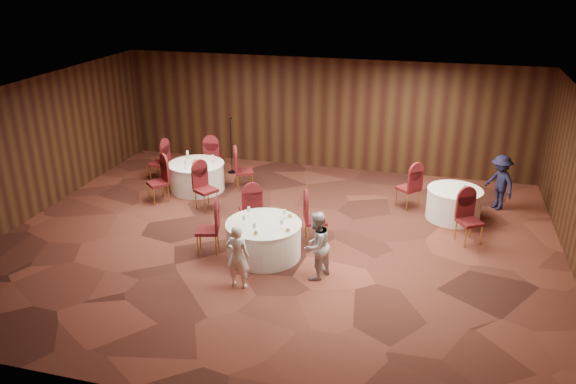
% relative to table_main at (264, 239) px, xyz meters
% --- Properties ---
extents(ground, '(12.00, 12.00, 0.00)m').
position_rel_table_main_xyz_m(ground, '(0.08, 0.69, -0.38)').
color(ground, black).
rests_on(ground, ground).
extents(room_shell, '(12.00, 12.00, 12.00)m').
position_rel_table_main_xyz_m(room_shell, '(0.08, 0.69, 1.59)').
color(room_shell, silver).
rests_on(room_shell, ground).
extents(table_main, '(1.56, 1.56, 0.74)m').
position_rel_table_main_xyz_m(table_main, '(0.00, 0.00, 0.00)').
color(table_main, white).
rests_on(table_main, ground).
extents(table_left, '(1.48, 1.48, 0.74)m').
position_rel_table_main_xyz_m(table_left, '(-2.81, 3.04, 0.00)').
color(table_left, white).
rests_on(table_left, ground).
extents(table_right, '(1.28, 1.28, 0.74)m').
position_rel_table_main_xyz_m(table_right, '(3.80, 2.90, -0.00)').
color(table_right, white).
rests_on(table_right, ground).
extents(chairs_main, '(2.74, 1.91, 1.00)m').
position_rel_table_main_xyz_m(chairs_main, '(-0.31, 0.62, 0.12)').
color(chairs_main, '#460E0E').
rests_on(chairs_main, ground).
extents(chairs_left, '(3.11, 2.98, 1.00)m').
position_rel_table_main_xyz_m(chairs_left, '(-2.80, 3.01, 0.12)').
color(chairs_left, '#460E0E').
rests_on(chairs_left, ground).
extents(chairs_right, '(2.13, 2.35, 1.00)m').
position_rel_table_main_xyz_m(chairs_right, '(3.41, 2.51, 0.12)').
color(chairs_right, '#460E0E').
rests_on(chairs_right, ground).
extents(tabletop_main, '(1.09, 1.08, 0.22)m').
position_rel_table_main_xyz_m(tabletop_main, '(0.15, -0.09, 0.47)').
color(tabletop_main, silver).
rests_on(tabletop_main, table_main).
extents(tabletop_left, '(0.88, 0.86, 0.22)m').
position_rel_table_main_xyz_m(tabletop_left, '(-2.81, 3.04, 0.45)').
color(tabletop_left, silver).
rests_on(tabletop_left, table_left).
extents(tabletop_right, '(0.08, 0.08, 0.22)m').
position_rel_table_main_xyz_m(tabletop_right, '(3.98, 2.70, 0.52)').
color(tabletop_right, silver).
rests_on(tabletop_right, table_right).
extents(mic_stand, '(0.24, 0.24, 1.63)m').
position_rel_table_main_xyz_m(mic_stand, '(-2.36, 4.50, 0.10)').
color(mic_stand, black).
rests_on(mic_stand, ground).
extents(woman_a, '(0.48, 0.33, 1.27)m').
position_rel_table_main_xyz_m(woman_a, '(-0.11, -1.27, 0.26)').
color(woman_a, white).
rests_on(woman_a, ground).
extents(woman_b, '(0.74, 0.82, 1.37)m').
position_rel_table_main_xyz_m(woman_b, '(1.22, -0.58, 0.31)').
color(woman_b, silver).
rests_on(woman_b, ground).
extents(man_c, '(0.94, 1.03, 1.38)m').
position_rel_table_main_xyz_m(man_c, '(4.86, 3.77, 0.32)').
color(man_c, black).
rests_on(man_c, ground).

